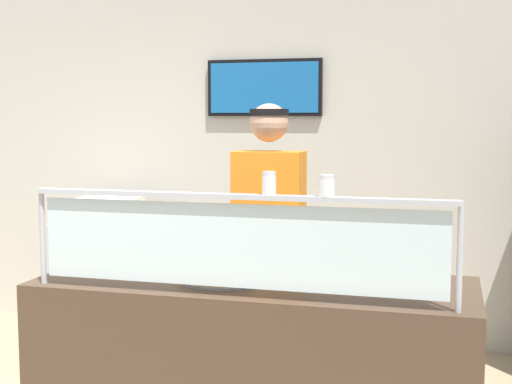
# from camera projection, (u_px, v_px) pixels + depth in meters

# --- Properties ---
(shop_rear_unit) EXTENTS (6.37, 0.13, 2.70)m
(shop_rear_unit) POSITION_uv_depth(u_px,v_px,m) (334.00, 161.00, 5.31)
(shop_rear_unit) COLOR beige
(shop_rear_unit) RESTS_ON ground
(serving_counter) EXTENTS (1.97, 0.72, 0.95)m
(serving_counter) POSITION_uv_depth(u_px,v_px,m) (254.00, 383.00, 3.24)
(serving_counter) COLOR #4C3828
(serving_counter) RESTS_ON ground
(sneeze_guard) EXTENTS (1.79, 0.06, 0.43)m
(sneeze_guard) POSITION_uv_depth(u_px,v_px,m) (234.00, 232.00, 2.88)
(sneeze_guard) COLOR #B2B5BC
(sneeze_guard) RESTS_ON serving_counter
(pizza_tray) EXTENTS (0.43, 0.43, 0.04)m
(pizza_tray) POSITION_uv_depth(u_px,v_px,m) (224.00, 276.00, 3.21)
(pizza_tray) COLOR #9EA0A8
(pizza_tray) RESTS_ON serving_counter
(pizza_server) EXTENTS (0.11, 0.29, 0.01)m
(pizza_server) POSITION_uv_depth(u_px,v_px,m) (227.00, 272.00, 3.19)
(pizza_server) COLOR #ADAFB7
(pizza_server) RESTS_ON pizza_tray
(parmesan_shaker) EXTENTS (0.06, 0.06, 0.09)m
(parmesan_shaker) POSITION_uv_depth(u_px,v_px,m) (269.00, 185.00, 2.82)
(parmesan_shaker) COLOR white
(parmesan_shaker) RESTS_ON sneeze_guard
(pepper_flake_shaker) EXTENTS (0.06, 0.06, 0.09)m
(pepper_flake_shaker) POSITION_uv_depth(u_px,v_px,m) (327.00, 187.00, 2.76)
(pepper_flake_shaker) COLOR white
(pepper_flake_shaker) RESTS_ON sneeze_guard
(worker_figure) EXTENTS (0.41, 0.50, 1.76)m
(worker_figure) POSITION_uv_depth(u_px,v_px,m) (269.00, 241.00, 3.91)
(worker_figure) COLOR #23232D
(worker_figure) RESTS_ON ground
(prep_shelf) EXTENTS (0.70, 0.55, 0.90)m
(prep_shelf) POSITION_uv_depth(u_px,v_px,m) (108.00, 281.00, 5.37)
(prep_shelf) COLOR #B7BABF
(prep_shelf) RESTS_ON ground
(pizza_box_stack) EXTENTS (0.51, 0.49, 0.18)m
(pizza_box_stack) POSITION_uv_depth(u_px,v_px,m) (106.00, 210.00, 5.31)
(pizza_box_stack) COLOR silver
(pizza_box_stack) RESTS_ON prep_shelf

